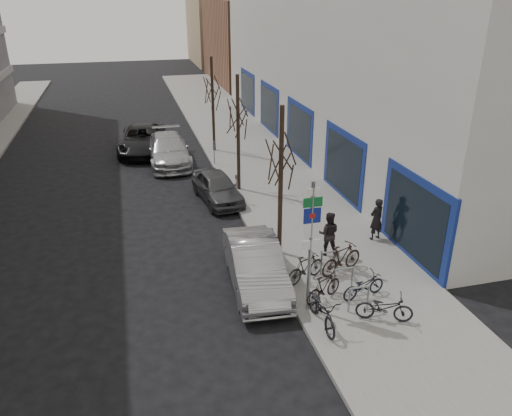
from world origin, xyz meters
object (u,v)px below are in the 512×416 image
meter_back (214,150)px  bike_mid_inner (306,267)px  bike_rack (343,277)px  tree_far (212,82)px  bike_near_left (322,307)px  highway_sign_pole (311,239)px  pedestrian_near (376,219)px  parked_car_mid (217,187)px  lane_car (142,139)px  bike_near_right (324,287)px  bike_far_inner (342,258)px  tree_near (281,147)px  bike_mid_curb (364,284)px  meter_front (271,241)px  pedestrian_far (328,233)px  bike_far_curb (385,305)px  meter_mid (236,186)px  tree_mid (238,106)px  parked_car_front (256,265)px  parked_car_back (168,150)px

meter_back → bike_mid_inner: (0.71, -12.54, -0.28)m
bike_rack → tree_far: tree_far is taller
bike_near_left → highway_sign_pole: bearing=95.3°
highway_sign_pole → pedestrian_near: 5.62m
parked_car_mid → lane_car: bearing=100.8°
bike_near_right → bike_mid_inner: size_ratio=0.93×
bike_far_inner → highway_sign_pole: bearing=111.1°
tree_near → bike_mid_curb: tree_near is taller
bike_near_left → meter_back: bearing=90.3°
bike_near_right → bike_far_inner: (1.18, 1.38, 0.09)m
meter_front → pedestrian_far: bearing=-0.9°
meter_back → lane_car: size_ratio=0.23×
bike_mid_curb → bike_far_curb: bearing=170.0°
bike_mid_inner → pedestrian_far: pedestrian_far is taller
meter_mid → bike_far_curb: bearing=-77.3°
tree_mid → parked_car_mid: 3.74m
meter_front → bike_far_curb: meter_front is taller
tree_mid → pedestrian_near: tree_mid is taller
parked_car_front → pedestrian_near: size_ratio=2.75×
meter_back → lane_car: (-3.65, 3.68, -0.16)m
bike_rack → lane_car: (-5.30, 17.08, 0.10)m
tree_mid → parked_car_back: (-2.80, 5.14, -3.33)m
lane_car → pedestrian_near: bearing=-52.9°
bike_mid_curb → tree_far: bearing=-6.3°
tree_near → meter_mid: size_ratio=4.33×
parked_car_back → bike_near_left: bearing=-80.2°
bike_mid_curb → bike_far_inner: size_ratio=0.85×
tree_mid → bike_near_left: bearing=-90.6°
bike_near_left → bike_mid_curb: bearing=28.0°
tree_near → bike_near_left: tree_near is taller
parked_car_back → lane_car: size_ratio=0.98×
bike_rack → parked_car_back: 15.08m
meter_back → bike_mid_curb: size_ratio=0.84×
bike_far_inner → parked_car_back: size_ratio=0.33×
bike_near_left → lane_car: (-3.99, 18.54, 0.03)m
meter_front → bike_mid_curb: 3.58m
highway_sign_pole → bike_near_left: highway_sign_pole is taller
lane_car → bike_mid_inner: bearing=-67.3°
parked_car_mid → tree_near: bearing=-85.9°
tree_near → bike_near_right: tree_near is taller
tree_mid → meter_back: (-0.45, 4.00, -3.19)m
tree_mid → meter_mid: bearing=-106.7°
bike_mid_inner → parked_car_front: bearing=52.5°
highway_sign_pole → tree_far: tree_far is taller
tree_mid → tree_far: same height
parked_car_mid → bike_far_curb: bearing=-82.1°
pedestrian_near → parked_car_front: bearing=3.9°
lane_car → pedestrian_near: 16.17m
bike_rack → bike_far_inner: bike_far_inner is taller
meter_mid → tree_mid: bearing=73.3°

